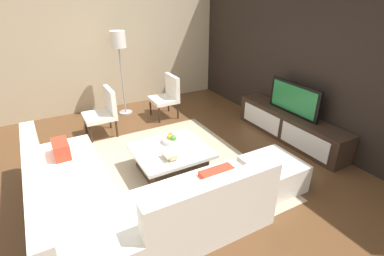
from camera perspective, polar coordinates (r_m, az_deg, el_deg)
name	(u,v)px	position (r m, az deg, el deg)	size (l,w,h in m)	color
ground_plane	(168,176)	(4.35, -4.64, -9.34)	(14.00, 14.00, 0.00)	brown
feature_wall_back	(313,60)	(5.37, 22.51, 12.14)	(6.40, 0.12, 2.80)	black
side_wall_left	(111,43)	(6.75, -15.46, 15.62)	(0.12, 5.20, 2.80)	#C6B28E
area_rug	(165,172)	(4.42, -5.20, -8.63)	(2.97, 2.68, 0.01)	tan
media_console	(290,126)	(5.50, 18.48, 0.31)	(2.24, 0.45, 0.50)	#332319
television	(294,99)	(5.31, 19.27, 5.40)	(1.06, 0.06, 0.54)	black
sectional_couch	(119,201)	(3.56, -14.12, -13.59)	(2.51, 2.40, 0.82)	white
coffee_table	(171,160)	(4.35, -4.10, -6.14)	(0.96, 1.05, 0.38)	#332319
accent_chair_near	(104,110)	(5.54, -16.76, 3.41)	(0.53, 0.54, 0.87)	#332319
floor_lamp	(119,46)	(6.19, -14.11, 15.30)	(0.30, 0.30, 1.72)	#A5A5AA
ottoman	(272,174)	(4.18, 15.37, -8.60)	(0.70, 0.70, 0.40)	white
fruit_bowl	(172,139)	(4.41, -4.00, -2.19)	(0.28, 0.28, 0.14)	silver
accent_chair_far	(167,94)	(6.12, -4.80, 6.63)	(0.54, 0.50, 0.87)	#332319
book_stack	(170,155)	(4.02, -4.35, -5.35)	(0.22, 0.16, 0.08)	#CCB78C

